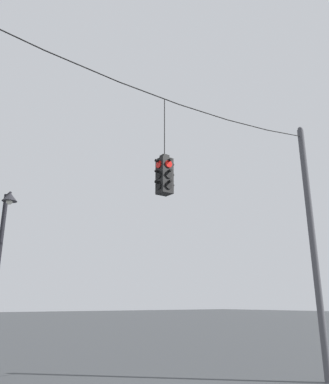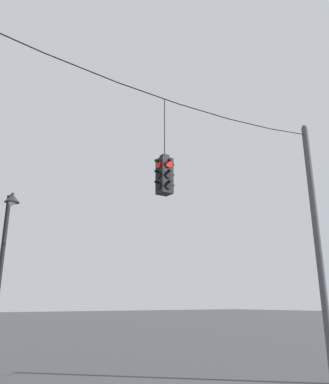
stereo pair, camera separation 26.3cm
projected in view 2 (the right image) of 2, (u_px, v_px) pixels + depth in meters
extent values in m
cylinder|color=#4C4C51|center=(318.00, 244.00, 12.64)|extent=(0.23, 0.23, 8.58)
sphere|color=#4C4C51|center=(304.00, 127.00, 13.87)|extent=(0.18, 0.18, 0.18)
cylinder|color=black|center=(83.00, 68.00, 9.02)|extent=(1.92, 0.03, 0.13)
cylinder|color=black|center=(150.00, 94.00, 10.03)|extent=(1.92, 0.03, 0.03)
cylinder|color=black|center=(205.00, 112.00, 11.07)|extent=(1.92, 0.03, 0.13)
cylinder|color=black|center=(251.00, 124.00, 12.14)|extent=(1.92, 0.03, 0.22)
cylinder|color=black|center=(288.00, 132.00, 13.24)|extent=(1.92, 0.03, 0.32)
cube|color=black|center=(164.00, 176.00, 9.64)|extent=(0.34, 0.34, 0.96)
cube|color=black|center=(164.00, 157.00, 9.79)|extent=(0.19, 0.19, 0.10)
cylinder|color=black|center=(164.00, 127.00, 10.04)|extent=(0.02, 0.02, 1.66)
cylinder|color=red|center=(169.00, 164.00, 9.57)|extent=(0.20, 0.03, 0.20)
cylinder|color=black|center=(170.00, 160.00, 9.56)|extent=(0.07, 0.12, 0.07)
cylinder|color=black|center=(169.00, 174.00, 9.49)|extent=(0.20, 0.03, 0.20)
cylinder|color=black|center=(170.00, 171.00, 9.48)|extent=(0.07, 0.12, 0.07)
cylinder|color=black|center=(169.00, 185.00, 9.41)|extent=(0.20, 0.03, 0.20)
cylinder|color=black|center=(170.00, 181.00, 9.40)|extent=(0.07, 0.12, 0.07)
cylinder|color=red|center=(161.00, 168.00, 9.87)|extent=(0.20, 0.03, 0.20)
cylinder|color=black|center=(160.00, 165.00, 9.93)|extent=(0.07, 0.12, 0.07)
cylinder|color=black|center=(161.00, 178.00, 9.79)|extent=(0.20, 0.03, 0.20)
cylinder|color=black|center=(160.00, 175.00, 9.85)|extent=(0.07, 0.12, 0.07)
cylinder|color=black|center=(161.00, 189.00, 9.71)|extent=(0.20, 0.03, 0.20)
cylinder|color=black|center=(160.00, 186.00, 9.77)|extent=(0.07, 0.12, 0.07)
cylinder|color=red|center=(159.00, 164.00, 9.62)|extent=(0.03, 0.20, 0.20)
cylinder|color=black|center=(157.00, 161.00, 9.62)|extent=(0.12, 0.07, 0.07)
cylinder|color=black|center=(158.00, 175.00, 9.54)|extent=(0.03, 0.20, 0.20)
cylinder|color=black|center=(157.00, 171.00, 9.54)|extent=(0.12, 0.07, 0.07)
cylinder|color=black|center=(158.00, 186.00, 9.46)|extent=(0.03, 0.20, 0.20)
cylinder|color=black|center=(157.00, 182.00, 9.46)|extent=(0.12, 0.07, 0.07)
cylinder|color=red|center=(170.00, 167.00, 9.82)|extent=(0.03, 0.20, 0.20)
cylinder|color=black|center=(172.00, 164.00, 9.87)|extent=(0.12, 0.07, 0.07)
cylinder|color=black|center=(170.00, 178.00, 9.74)|extent=(0.03, 0.20, 0.20)
cylinder|color=black|center=(172.00, 175.00, 9.79)|extent=(0.12, 0.07, 0.07)
cylinder|color=black|center=(170.00, 188.00, 9.66)|extent=(0.03, 0.20, 0.20)
cylinder|color=black|center=(172.00, 185.00, 9.71)|extent=(0.12, 0.07, 0.07)
cylinder|color=black|center=(11.00, 196.00, 10.44)|extent=(0.07, 0.44, 0.07)
cone|color=#232328|center=(12.00, 198.00, 10.23)|extent=(0.40, 0.40, 0.24)
sphere|color=silver|center=(12.00, 202.00, 10.19)|extent=(0.18, 0.18, 0.18)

